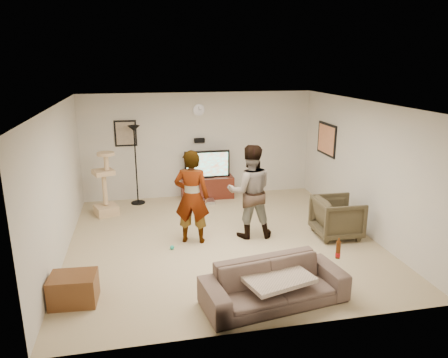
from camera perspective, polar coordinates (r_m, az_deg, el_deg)
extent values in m
cube|color=#BEAF88|center=(7.86, -0.28, -8.33)|extent=(5.50, 5.50, 0.02)
cube|color=silver|center=(7.21, -0.31, 10.27)|extent=(5.50, 5.50, 0.02)
cube|color=silver|center=(10.08, -3.41, 4.61)|extent=(5.50, 0.04, 2.50)
cube|color=silver|center=(4.92, 6.13, -7.77)|extent=(5.50, 0.04, 2.50)
cube|color=silver|center=(7.42, -21.60, -0.62)|extent=(0.04, 5.50, 2.50)
cube|color=silver|center=(8.41, 18.42, 1.54)|extent=(0.04, 5.50, 2.50)
cylinder|color=white|center=(9.91, -3.46, 9.40)|extent=(0.26, 0.04, 0.26)
cube|color=black|center=(9.99, -3.37, 5.28)|extent=(0.25, 0.10, 0.10)
cube|color=gray|center=(9.90, -13.26, 6.07)|extent=(0.42, 0.03, 0.52)
cube|color=#DF875C|center=(9.73, 13.80, 5.27)|extent=(0.03, 0.78, 0.62)
cube|color=#451810|center=(10.10, -2.28, -1.14)|extent=(1.24, 0.45, 0.52)
cube|color=silver|center=(9.79, -2.49, -3.09)|extent=(0.40, 0.30, 0.07)
cube|color=black|center=(9.95, -2.31, 2.04)|extent=(1.08, 0.08, 0.64)
cube|color=#4EE1C8|center=(9.91, -2.27, 1.98)|extent=(0.99, 0.01, 0.56)
cylinder|color=black|center=(9.73, -11.90, 1.81)|extent=(0.32, 0.32, 1.81)
cube|color=tan|center=(9.23, -16.00, -0.60)|extent=(0.57, 0.57, 1.39)
imported|color=gray|center=(7.51, -4.41, -2.45)|extent=(0.72, 0.57, 1.72)
imported|color=teal|center=(7.74, 3.56, -1.71)|extent=(0.91, 0.74, 1.76)
imported|color=brown|center=(5.91, 6.85, -13.96)|extent=(2.07, 1.07, 0.58)
cube|color=beige|center=(5.86, 7.07, -13.08)|extent=(1.06, 0.92, 0.06)
cylinder|color=#582709|center=(6.04, 15.29, -9.29)|extent=(0.06, 0.06, 0.25)
imported|color=#3F3826|center=(8.16, 15.16, -5.05)|extent=(0.85, 0.83, 0.75)
cube|color=#573219|center=(6.25, -19.80, -13.91)|extent=(0.65, 0.50, 0.41)
sphere|color=#22AF93|center=(7.52, -7.09, -9.23)|extent=(0.08, 0.08, 0.08)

